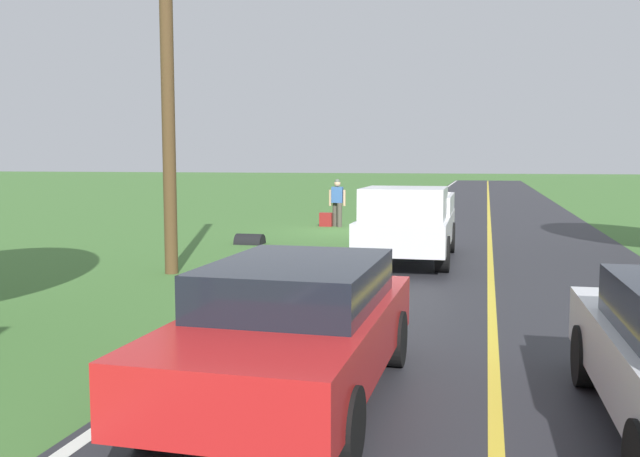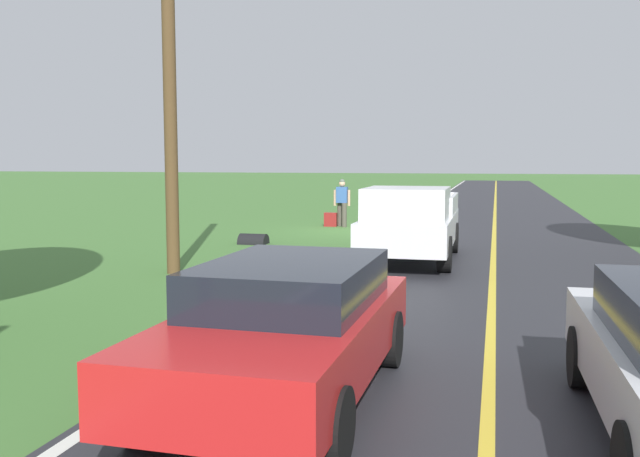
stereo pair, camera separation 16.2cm
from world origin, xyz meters
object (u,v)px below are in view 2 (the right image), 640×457
suitcase_carried (330,220)px  pickup_truck_passing (411,222)px  hitchhiker_walking (342,200)px  utility_pole_roadside (170,90)px  sedan_ahead_same_lane (287,326)px

suitcase_carried → pickup_truck_passing: bearing=25.1°
hitchhiker_walking → pickup_truck_passing: pickup_truck_passing is taller
hitchhiker_walking → utility_pole_roadside: utility_pole_roadside is taller
hitchhiker_walking → utility_pole_roadside: 11.54m
hitchhiker_walking → suitcase_carried: bearing=11.7°
sedan_ahead_same_lane → utility_pole_roadside: size_ratio=0.56×
pickup_truck_passing → utility_pole_roadside: size_ratio=0.69×
suitcase_carried → pickup_truck_passing: 8.96m
sedan_ahead_same_lane → utility_pole_roadside: 8.92m
hitchhiker_walking → suitcase_carried: 0.84m
sedan_ahead_same_lane → utility_pole_roadside: utility_pole_roadside is taller
hitchhiker_walking → utility_pole_roadside: (1.29, 11.09, 2.94)m
suitcase_carried → utility_pole_roadside: utility_pole_roadside is taller
pickup_truck_passing → sedan_ahead_same_lane: bearing=89.6°
sedan_ahead_same_lane → utility_pole_roadside: (4.70, -6.90, 3.16)m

